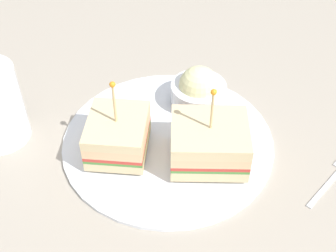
{
  "coord_description": "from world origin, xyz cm",
  "views": [
    {
      "loc": [
        -40.74,
        -9.38,
        43.4
      ],
      "look_at": [
        0.0,
        0.0,
        2.95
      ],
      "focal_mm": 49.89,
      "sensor_mm": 36.0,
      "label": 1
    }
  ],
  "objects_px": {
    "plate": "(168,140)",
    "sandwich_half_back": "(209,143)",
    "coleslaw_bowl": "(199,89)",
    "sandwich_half_front": "(118,135)"
  },
  "relations": [
    {
      "from": "plate",
      "to": "sandwich_half_back",
      "type": "bearing_deg",
      "value": -111.96
    },
    {
      "from": "sandwich_half_back",
      "to": "plate",
      "type": "bearing_deg",
      "value": 68.04
    },
    {
      "from": "plate",
      "to": "sandwich_half_front",
      "type": "bearing_deg",
      "value": 120.86
    },
    {
      "from": "sandwich_half_front",
      "to": "sandwich_half_back",
      "type": "relative_size",
      "value": 0.99
    },
    {
      "from": "plate",
      "to": "sandwich_half_back",
      "type": "distance_m",
      "value": 0.07
    },
    {
      "from": "coleslaw_bowl",
      "to": "plate",
      "type": "bearing_deg",
      "value": 162.61
    },
    {
      "from": "plate",
      "to": "sandwich_half_front",
      "type": "distance_m",
      "value": 0.07
    },
    {
      "from": "plate",
      "to": "sandwich_half_back",
      "type": "relative_size",
      "value": 2.53
    },
    {
      "from": "plate",
      "to": "coleslaw_bowl",
      "type": "distance_m",
      "value": 0.09
    },
    {
      "from": "sandwich_half_front",
      "to": "sandwich_half_back",
      "type": "distance_m",
      "value": 0.11
    }
  ]
}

